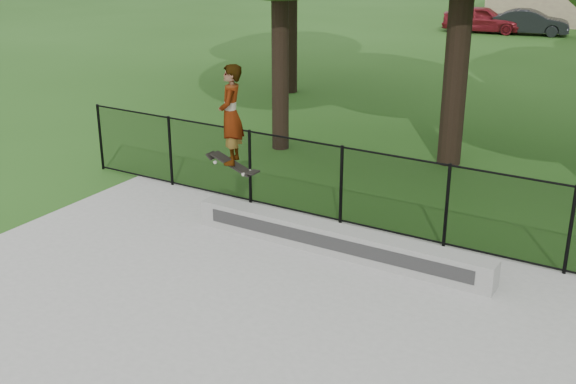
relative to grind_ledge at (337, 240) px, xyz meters
The scene contains 5 objects.
grind_ledge is the anchor object (origin of this frame).
car_a 27.38m from the grind_ledge, 101.80° to the left, with size 1.56×3.84×1.32m, color maroon.
car_b 27.41m from the grind_ledge, 96.97° to the left, with size 1.29×3.34×1.22m, color black.
skater_airborne 2.80m from the grind_ledge, behind, with size 0.80×0.75×1.95m.
chainlink_fence 1.96m from the grind_ledge, 39.46° to the left, with size 16.06×0.06×1.50m.
Camera 1 is at (3.50, -5.20, 5.35)m, focal length 45.00 mm.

